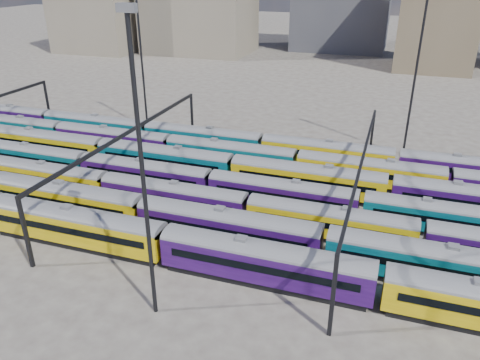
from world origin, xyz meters
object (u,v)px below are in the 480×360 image
(rake_1, at_px, (142,209))
(rake_0, at_px, (265,259))
(rake_2, at_px, (248,206))
(mast_2, at_px, (142,166))

(rake_1, bearing_deg, rake_0, -17.45)
(rake_0, relative_size, rake_1, 1.18)
(rake_0, relative_size, rake_2, 1.29)
(rake_0, height_order, mast_2, mast_2)
(rake_0, bearing_deg, rake_1, 162.55)
(rake_0, height_order, rake_1, rake_0)
(rake_1, distance_m, mast_2, 18.28)
(rake_0, distance_m, mast_2, 15.49)
(rake_1, height_order, mast_2, mast_2)
(rake_1, height_order, rake_2, rake_1)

